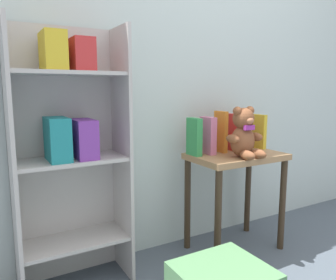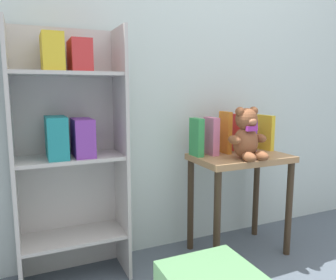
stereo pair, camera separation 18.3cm
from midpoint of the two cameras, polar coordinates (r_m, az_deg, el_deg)
name	(u,v)px [view 2 (the right image)]	position (r m, az deg, el deg)	size (l,w,h in m)	color
wall_back	(196,53)	(2.19, 7.37, 14.81)	(4.80, 0.06, 2.50)	silver
bookshelf_side	(69,141)	(1.75, -14.08, -0.16)	(0.56, 0.28, 1.34)	#BCB7B2
display_table	(240,174)	(2.08, 14.91, -5.82)	(0.58, 0.37, 0.62)	#9E754C
teddy_bear	(247,135)	(1.94, 16.25, 0.77)	(0.23, 0.21, 0.30)	brown
book_standing_green	(197,137)	(1.96, 7.67, 0.46)	(0.04, 0.11, 0.23)	#33934C
book_standing_pink	(211,136)	(2.02, 10.16, 0.66)	(0.04, 0.12, 0.23)	#D17093
book_standing_orange	(225,132)	(2.08, 12.45, 1.27)	(0.03, 0.11, 0.26)	orange
book_standing_red	(238,133)	(2.15, 14.50, 1.17)	(0.03, 0.13, 0.24)	red
book_standing_purple	(251,135)	(2.22, 16.57, 0.86)	(0.02, 0.10, 0.20)	purple
book_standing_yellow	(265,132)	(2.28, 18.77, 1.25)	(0.03, 0.15, 0.23)	gold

